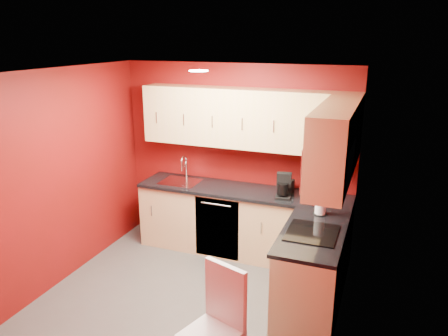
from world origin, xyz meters
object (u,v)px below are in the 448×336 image
Objects in this scene: coffee_maker at (284,186)px; napkin_holder at (288,186)px; paper_towel at (321,203)px; microwave at (329,164)px; sink at (181,179)px; dining_chair at (211,329)px.

napkin_holder is at bearing 81.16° from coffee_maker.
microwave is at bearing -77.19° from paper_towel.
sink is 0.50× the size of dining_chair.
microwave is 0.74× the size of dining_chair.
coffee_maker is 0.63m from paper_towel.
microwave is 2.43m from sink.
napkin_holder is 0.15× the size of dining_chair.
napkin_holder is at bearing 4.93° from sink.
microwave is 2.53× the size of coffee_maker.
sink is 1.73× the size of coffee_maker.
coffee_maker is 1.96× the size of napkin_holder.
sink is at bearing -175.07° from napkin_holder.
paper_towel is at bearing -49.70° from napkin_holder.
napkin_holder is at bearing 119.15° from microwave.
coffee_maker is (1.46, -0.11, 0.12)m from sink.
microwave is at bearing 80.70° from dining_chair.
coffee_maker is at bearing 125.20° from microwave.
napkin_holder is 2.47m from dining_chair.
dining_chair is at bearing -107.51° from paper_towel.
paper_towel is 1.98m from dining_chair.
napkin_holder reaches higher than dining_chair.
coffee_maker is 0.29× the size of dining_chair.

